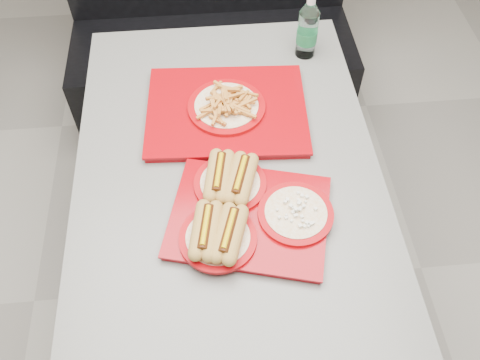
{
  "coord_description": "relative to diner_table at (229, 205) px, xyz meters",
  "views": [
    {
      "loc": [
        -0.05,
        -0.9,
        1.93
      ],
      "look_at": [
        0.03,
        -0.09,
        0.83
      ],
      "focal_mm": 38.0,
      "sensor_mm": 36.0,
      "label": 1
    }
  ],
  "objects": [
    {
      "name": "ground",
      "position": [
        0.0,
        0.0,
        -0.58
      ],
      "size": [
        6.0,
        6.0,
        0.0
      ],
      "primitive_type": "plane",
      "color": "#9A958A",
      "rests_on": "ground"
    },
    {
      "name": "diner_table",
      "position": [
        0.0,
        0.0,
        0.0
      ],
      "size": [
        0.92,
        1.42,
        0.75
      ],
      "color": "black",
      "rests_on": "ground"
    },
    {
      "name": "booth_bench",
      "position": [
        0.0,
        1.09,
        -0.18
      ],
      "size": [
        1.3,
        0.57,
        1.35
      ],
      "color": "black",
      "rests_on": "ground"
    },
    {
      "name": "tray_near",
      "position": [
        0.03,
        -0.16,
        0.2
      ],
      "size": [
        0.49,
        0.43,
        0.09
      ],
      "rotation": [
        0.0,
        0.0,
        -0.26
      ],
      "color": "#9A040B",
      "rests_on": "diner_table"
    },
    {
      "name": "tray_far",
      "position": [
        0.01,
        0.24,
        0.19
      ],
      "size": [
        0.53,
        0.42,
        0.1
      ],
      "rotation": [
        0.0,
        0.0,
        -0.06
      ],
      "color": "#9A040B",
      "rests_on": "diner_table"
    },
    {
      "name": "water_bottle",
      "position": [
        0.31,
        0.51,
        0.26
      ],
      "size": [
        0.07,
        0.07,
        0.23
      ],
      "rotation": [
        0.0,
        0.0,
        0.35
      ],
      "color": "silver",
      "rests_on": "diner_table"
    }
  ]
}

